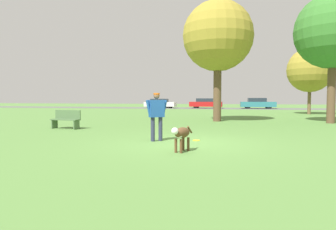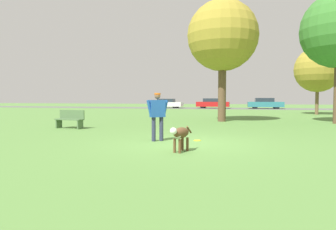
# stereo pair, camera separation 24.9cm
# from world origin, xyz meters

# --- Properties ---
(ground_plane) EXTENTS (120.00, 120.00, 0.00)m
(ground_plane) POSITION_xyz_m (0.00, 0.00, 0.00)
(ground_plane) COLOR #56843D
(far_road_strip) EXTENTS (120.00, 6.00, 0.01)m
(far_road_strip) POSITION_xyz_m (0.00, 31.55, 0.01)
(far_road_strip) COLOR #5B5B59
(far_road_strip) RESTS_ON ground_plane
(person) EXTENTS (0.66, 0.48, 1.56)m
(person) POSITION_xyz_m (-0.95, 0.27, 0.92)
(person) COLOR #2D334C
(person) RESTS_ON ground_plane
(dog) EXTENTS (0.48, 0.96, 0.66)m
(dog) POSITION_xyz_m (0.16, -1.50, 0.47)
(dog) COLOR brown
(dog) RESTS_ON ground_plane
(frisbee) EXTENTS (0.24, 0.24, 0.02)m
(frisbee) POSITION_xyz_m (0.30, 0.64, 0.01)
(frisbee) COLOR yellow
(frisbee) RESTS_ON ground_plane
(tree_near_right) EXTENTS (4.08, 4.08, 7.08)m
(tree_near_right) POSITION_xyz_m (6.77, 8.91, 5.01)
(tree_near_right) COLOR brown
(tree_near_right) RESTS_ON ground_plane
(tree_far_right) EXTENTS (3.79, 3.79, 5.67)m
(tree_far_right) POSITION_xyz_m (7.88, 18.40, 3.77)
(tree_far_right) COLOR brown
(tree_far_right) RESTS_ON ground_plane
(tree_mid_center) EXTENTS (4.16, 4.16, 7.14)m
(tree_mid_center) POSITION_xyz_m (0.57, 9.04, 5.02)
(tree_mid_center) COLOR brown
(tree_mid_center) RESTS_ON ground_plane
(parked_car_white) EXTENTS (4.32, 1.91, 1.29)m
(parked_car_white) POSITION_xyz_m (-8.31, 31.31, 0.65)
(parked_car_white) COLOR white
(parked_car_white) RESTS_ON ground_plane
(parked_car_red) EXTENTS (4.40, 1.85, 1.34)m
(parked_car_red) POSITION_xyz_m (-2.04, 31.83, 0.67)
(parked_car_red) COLOR red
(parked_car_red) RESTS_ON ground_plane
(parked_car_teal) EXTENTS (4.49, 1.91, 1.40)m
(parked_car_teal) POSITION_xyz_m (4.73, 31.70, 0.70)
(parked_car_teal) COLOR teal
(parked_car_teal) RESTS_ON ground_plane
(park_bench) EXTENTS (1.45, 0.64, 0.84)m
(park_bench) POSITION_xyz_m (-5.93, 3.22, 0.45)
(park_bench) COLOR #4C6B42
(park_bench) RESTS_ON ground_plane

